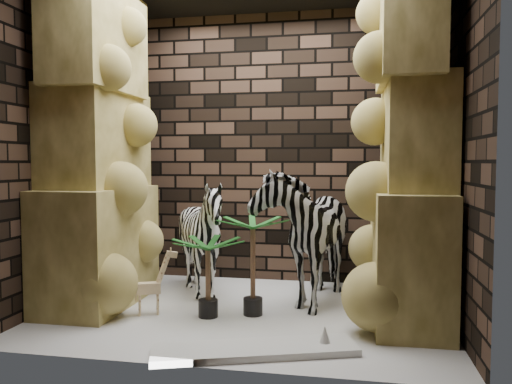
% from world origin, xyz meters
% --- Properties ---
extents(floor, '(3.50, 3.50, 0.00)m').
position_xyz_m(floor, '(0.00, 0.00, 0.00)').
color(floor, silver).
rests_on(floor, ground).
extents(wall_back, '(3.50, 0.00, 3.50)m').
position_xyz_m(wall_back, '(0.00, 1.25, 1.50)').
color(wall_back, black).
rests_on(wall_back, ground).
extents(wall_front, '(3.50, 0.00, 3.50)m').
position_xyz_m(wall_front, '(0.00, -1.25, 1.50)').
color(wall_front, black).
rests_on(wall_front, ground).
extents(wall_left, '(0.00, 3.00, 3.00)m').
position_xyz_m(wall_left, '(-1.75, 0.00, 1.50)').
color(wall_left, black).
rests_on(wall_left, ground).
extents(wall_right, '(0.00, 3.00, 3.00)m').
position_xyz_m(wall_right, '(1.75, 0.00, 1.50)').
color(wall_right, black).
rests_on(wall_right, ground).
extents(rock_pillar_left, '(0.68, 1.30, 3.00)m').
position_xyz_m(rock_pillar_left, '(-1.40, 0.00, 1.50)').
color(rock_pillar_left, '#E2CD7B').
rests_on(rock_pillar_left, floor).
extents(rock_pillar_right, '(0.58, 1.25, 3.00)m').
position_xyz_m(rock_pillar_right, '(1.42, 0.00, 1.50)').
color(rock_pillar_right, '#E2CD7B').
rests_on(rock_pillar_right, floor).
extents(zebra_right, '(0.88, 1.37, 1.52)m').
position_xyz_m(zebra_right, '(0.51, 0.52, 0.76)').
color(zebra_right, white).
rests_on(zebra_right, floor).
extents(zebra_left, '(1.17, 1.34, 1.05)m').
position_xyz_m(zebra_left, '(-0.50, 0.41, 0.53)').
color(zebra_left, white).
rests_on(zebra_left, floor).
extents(giraffe_toy, '(0.33, 0.22, 0.60)m').
position_xyz_m(giraffe_toy, '(-0.80, -0.24, 0.30)').
color(giraffe_toy, beige).
rests_on(giraffe_toy, floor).
extents(palm_front, '(0.36, 0.36, 0.87)m').
position_xyz_m(palm_front, '(0.10, -0.08, 0.44)').
color(palm_front, '#184E0F').
rests_on(palm_front, floor).
extents(palm_back, '(0.36, 0.36, 0.70)m').
position_xyz_m(palm_back, '(-0.27, -0.20, 0.35)').
color(palm_back, '#184E0F').
rests_on(palm_back, floor).
extents(surfboard, '(1.48, 0.80, 0.05)m').
position_xyz_m(surfboard, '(0.29, -0.94, 0.03)').
color(surfboard, silver).
rests_on(surfboard, floor).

